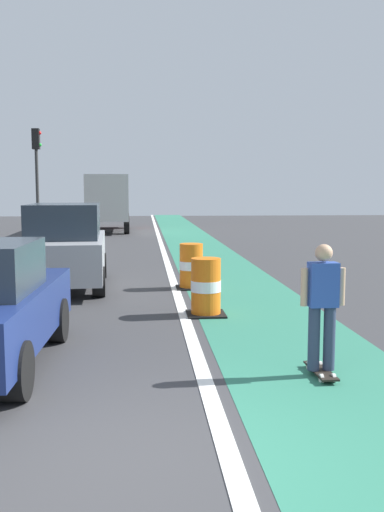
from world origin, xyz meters
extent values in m
plane|color=#38383A|center=(0.00, 0.00, 0.00)|extent=(100.00, 100.00, 0.00)
cube|color=#2D755B|center=(2.40, 12.00, 0.00)|extent=(2.50, 80.00, 0.01)
cube|color=silver|center=(0.90, 12.00, 0.01)|extent=(0.20, 80.00, 0.01)
cube|color=black|center=(2.40, 2.16, 0.07)|extent=(0.23, 0.80, 0.02)
cylinder|color=silver|center=(2.48, 1.90, 0.06)|extent=(0.04, 0.11, 0.11)
cylinder|color=silver|center=(2.32, 1.90, 0.06)|extent=(0.04, 0.11, 0.11)
cylinder|color=silver|center=(2.47, 2.42, 0.06)|extent=(0.04, 0.11, 0.11)
cylinder|color=silver|center=(2.31, 2.42, 0.06)|extent=(0.04, 0.11, 0.11)
cylinder|color=#2D3851|center=(2.50, 2.16, 0.49)|extent=(0.15, 0.15, 0.82)
cylinder|color=#2D3851|center=(2.30, 2.16, 0.49)|extent=(0.15, 0.15, 0.82)
cube|color=#2D4CA5|center=(2.40, 2.16, 1.18)|extent=(0.36, 0.22, 0.56)
cylinder|color=tan|center=(2.64, 2.16, 1.15)|extent=(0.09, 0.09, 0.48)
cylinder|color=tan|center=(2.16, 2.16, 1.15)|extent=(0.09, 0.09, 0.48)
sphere|color=tan|center=(2.40, 2.16, 1.58)|extent=(0.22, 0.22, 0.22)
cylinder|color=black|center=(-1.21, 4.14, 0.34)|extent=(0.30, 0.69, 0.68)
cylinder|color=black|center=(-1.28, 1.60, 0.34)|extent=(0.30, 0.69, 0.68)
cube|color=#9EA0A5|center=(-1.75, 9.32, 0.79)|extent=(2.09, 4.70, 0.90)
cube|color=#232D38|center=(-1.75, 9.32, 1.64)|extent=(1.78, 2.94, 0.80)
cylinder|color=black|center=(-2.65, 10.69, 0.34)|extent=(0.32, 0.69, 0.68)
cylinder|color=black|center=(-1.02, 10.79, 0.34)|extent=(0.32, 0.69, 0.68)
cylinder|color=black|center=(-2.49, 7.85, 0.34)|extent=(0.32, 0.69, 0.68)
cylinder|color=black|center=(-0.86, 7.94, 0.34)|extent=(0.32, 0.69, 0.68)
cylinder|color=orange|center=(1.32, 5.86, 0.25)|extent=(0.56, 0.56, 0.42)
cylinder|color=white|center=(1.32, 5.86, 0.57)|extent=(0.57, 0.57, 0.21)
cylinder|color=orange|center=(1.32, 5.86, 0.88)|extent=(0.56, 0.56, 0.42)
cube|color=black|center=(1.32, 5.86, 0.02)|extent=(0.73, 0.73, 0.04)
cylinder|color=orange|center=(1.29, 8.88, 0.25)|extent=(0.56, 0.56, 0.42)
cylinder|color=white|center=(1.29, 8.88, 0.57)|extent=(0.57, 0.57, 0.21)
cylinder|color=orange|center=(1.29, 8.88, 0.88)|extent=(0.56, 0.56, 0.42)
cube|color=black|center=(1.29, 8.88, 0.02)|extent=(0.73, 0.73, 0.04)
cube|color=beige|center=(-1.88, 28.27, 1.98)|extent=(2.47, 5.67, 2.50)
cube|color=#B21E19|center=(-2.00, 32.11, 1.53)|extent=(2.26, 1.96, 2.10)
cylinder|color=black|center=(-3.02, 31.88, 0.48)|extent=(0.33, 0.97, 0.96)
cylinder|color=black|center=(-0.96, 31.95, 0.48)|extent=(0.33, 0.97, 0.96)
cylinder|color=black|center=(-2.87, 26.84, 0.48)|extent=(0.33, 0.97, 0.96)
cylinder|color=black|center=(-0.81, 26.90, 0.48)|extent=(0.33, 0.97, 0.96)
cylinder|color=#2D2D2D|center=(-4.60, 21.50, 2.10)|extent=(0.14, 0.14, 4.20)
cube|color=black|center=(-4.60, 21.50, 4.65)|extent=(0.32, 0.32, 0.90)
sphere|color=red|center=(-4.43, 21.50, 4.91)|extent=(0.16, 0.16, 0.16)
sphere|color=green|center=(-4.43, 21.50, 4.39)|extent=(0.16, 0.16, 0.16)
camera|label=1|loc=(0.17, -4.76, 2.34)|focal=40.16mm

